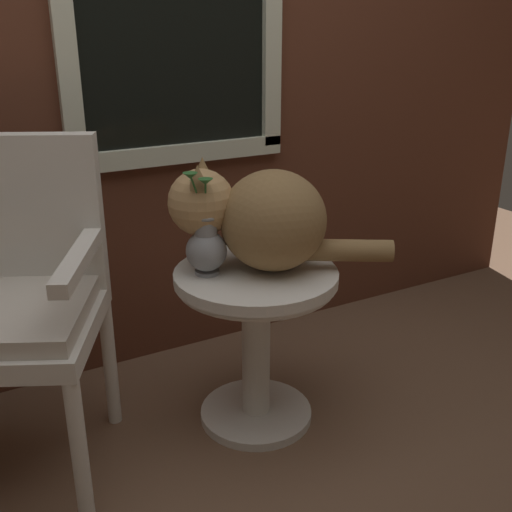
# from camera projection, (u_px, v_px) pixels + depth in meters

# --- Properties ---
(ground_plane) EXTENTS (6.00, 6.00, 0.00)m
(ground_plane) POSITION_uv_depth(u_px,v_px,m) (217.00, 446.00, 1.96)
(ground_plane) COLOR brown
(back_wall) EXTENTS (4.00, 0.07, 2.60)m
(back_wall) POSITION_uv_depth(u_px,v_px,m) (124.00, 16.00, 2.06)
(back_wall) COLOR #562D1E
(back_wall) RESTS_ON ground_plane
(wicker_side_table) EXTENTS (0.52, 0.52, 0.55)m
(wicker_side_table) POSITION_uv_depth(u_px,v_px,m) (256.00, 317.00, 1.98)
(wicker_side_table) COLOR silver
(wicker_side_table) RESTS_ON ground_plane
(wicker_chair) EXTENTS (0.68, 0.67, 0.99)m
(wicker_chair) POSITION_uv_depth(u_px,v_px,m) (6.00, 290.00, 1.73)
(wicker_chair) COLOR silver
(wicker_chair) RESTS_ON ground_plane
(cat) EXTENTS (0.63, 0.45, 0.34)m
(cat) POSITION_uv_depth(u_px,v_px,m) (260.00, 217.00, 1.88)
(cat) COLOR olive
(cat) RESTS_ON wicker_side_table
(pewter_vase_with_ivy) EXTENTS (0.14, 0.13, 0.33)m
(pewter_vase_with_ivy) POSITION_uv_depth(u_px,v_px,m) (206.00, 244.00, 1.86)
(pewter_vase_with_ivy) COLOR gray
(pewter_vase_with_ivy) RESTS_ON wicker_side_table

